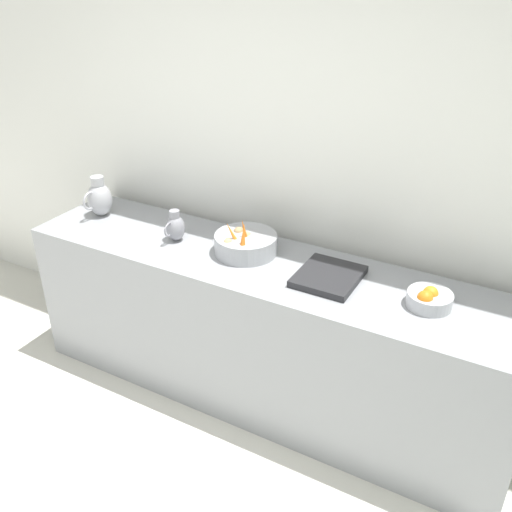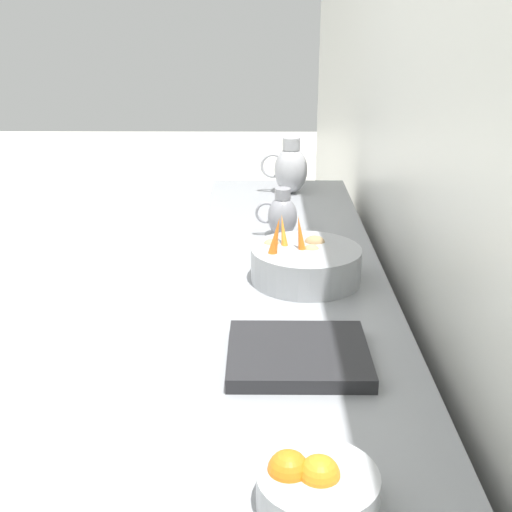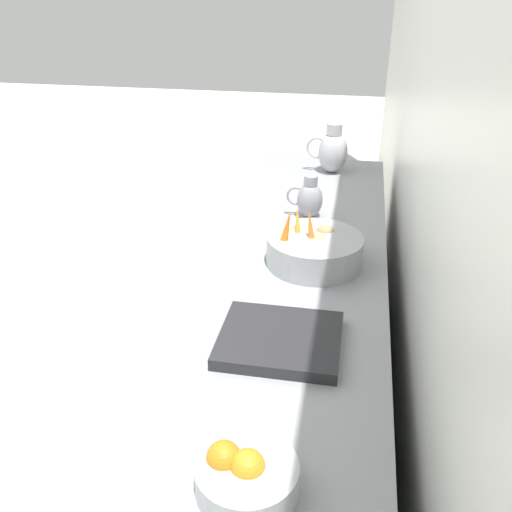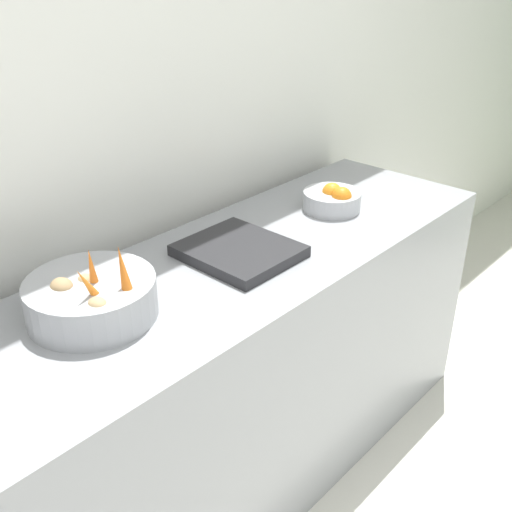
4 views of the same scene
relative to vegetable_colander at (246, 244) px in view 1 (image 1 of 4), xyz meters
The scene contains 7 objects.
tile_wall_left 0.91m from the vegetable_colander, 120.52° to the left, with size 0.10×8.47×3.00m, color silver.
prep_counter 0.53m from the vegetable_colander, 67.56° to the left, with size 0.63×2.79×0.90m, color gray.
vegetable_colander is the anchor object (origin of this frame).
orange_bowl 1.01m from the vegetable_colander, 87.45° to the left, with size 0.21×0.21×0.10m.
metal_pitcher_tall 1.04m from the vegetable_colander, 89.66° to the right, with size 0.21×0.15×0.25m.
metal_pitcher_short 0.43m from the vegetable_colander, 81.79° to the right, with size 0.16×0.11×0.18m.
counter_sink_basin 0.51m from the vegetable_colander, 84.74° to the left, with size 0.34×0.30×0.04m, color #232326.
Camera 1 is at (0.82, 1.26, 2.40)m, focal length 40.34 mm.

